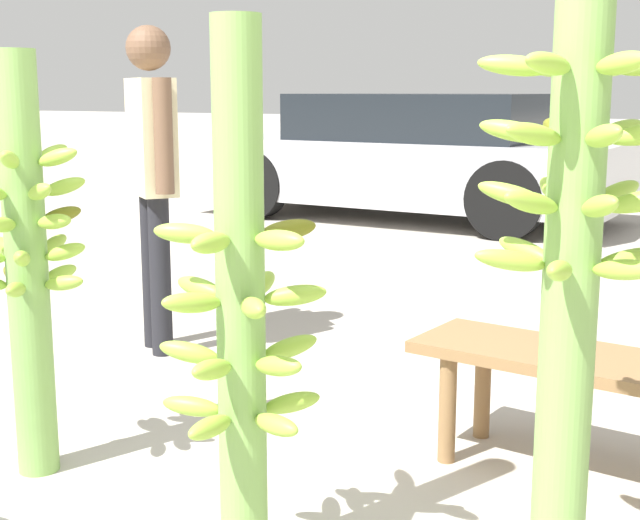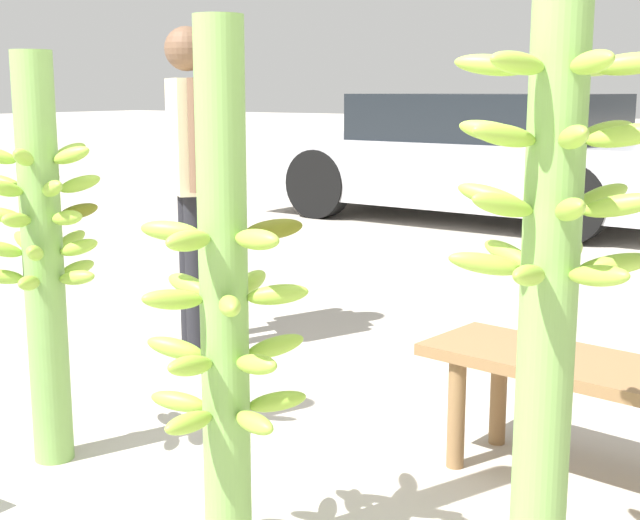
% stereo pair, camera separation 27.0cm
% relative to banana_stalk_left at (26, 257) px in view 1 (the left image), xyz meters
% --- Properties ---
extents(banana_stalk_left, '(0.41, 0.42, 1.40)m').
position_rel_banana_stalk_left_xyz_m(banana_stalk_left, '(0.00, 0.00, 0.00)').
color(banana_stalk_left, '#7AA851').
rests_on(banana_stalk_left, ground_plane).
extents(banana_stalk_center, '(0.45, 0.45, 1.45)m').
position_rel_banana_stalk_left_xyz_m(banana_stalk_center, '(0.96, -0.21, -0.02)').
color(banana_stalk_center, '#7AA851').
rests_on(banana_stalk_center, ground_plane).
extents(banana_stalk_right, '(0.47, 0.47, 1.71)m').
position_rel_banana_stalk_left_xyz_m(banana_stalk_right, '(1.74, 0.01, 0.17)').
color(banana_stalk_right, '#7AA851').
rests_on(banana_stalk_right, ground_plane).
extents(vendor_person, '(0.48, 0.40, 1.57)m').
position_rel_banana_stalk_left_xyz_m(vendor_person, '(-0.53, 1.33, 0.21)').
color(vendor_person, black).
rests_on(vendor_person, ground_plane).
extents(parked_car, '(4.27, 1.92, 1.24)m').
position_rel_banana_stalk_left_xyz_m(parked_car, '(-1.17, 6.22, -0.12)').
color(parked_car, '#B7B7BC').
rests_on(parked_car, ground_plane).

